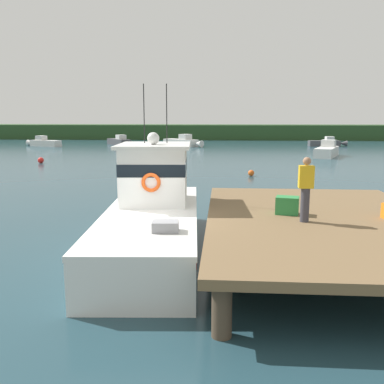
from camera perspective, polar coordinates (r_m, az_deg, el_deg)
ground_plane at (r=11.88m, az=-6.73°, el=-8.69°), size 200.00×200.00×0.00m
dock at (r=11.66m, az=17.04°, el=-3.94°), size 6.00×9.00×1.20m
main_fishing_boat at (r=12.55m, az=-5.21°, el=-2.86°), size 3.06×9.90×4.80m
crate_stack_mid_dock at (r=11.79m, az=12.66°, el=-1.76°), size 0.68×0.56×0.48m
deckhand_by_the_boat at (r=10.92m, az=15.01°, el=0.52°), size 0.36×0.22×1.63m
moored_boat_outer_mooring at (r=58.68m, az=-9.66°, el=6.72°), size 4.34×4.78×1.37m
moored_boat_far_left at (r=58.04m, az=17.64°, el=6.31°), size 4.96×1.50×1.25m
moored_boat_far_right at (r=55.21m, az=-1.22°, el=6.72°), size 5.56×4.77×1.56m
moored_boat_off_the_point at (r=58.48m, az=-19.30°, el=6.28°), size 5.29×3.03×1.35m
moored_boat_mid_harbor at (r=43.09m, az=17.72°, el=5.29°), size 3.47×6.18×1.57m
mooring_buoy_spare_mooring at (r=20.20m, az=-8.23°, el=-0.18°), size 0.48×0.48×0.48m
mooring_buoy_inshore at (r=36.92m, az=-6.98°, el=4.41°), size 0.37×0.37×0.37m
mooring_buoy_channel_marker at (r=27.77m, az=7.94°, el=2.54°), size 0.40×0.40×0.40m
mooring_buoy_outer at (r=37.21m, az=-19.63°, el=4.03°), size 0.49×0.49×0.49m
far_shoreline at (r=73.11m, az=2.49°, el=8.07°), size 120.00×8.00×2.40m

